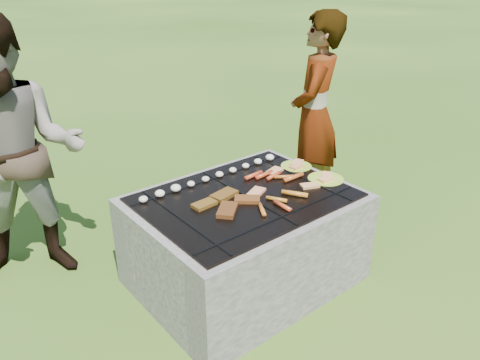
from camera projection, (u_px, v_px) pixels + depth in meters
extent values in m
plane|color=#274B12|center=(245.00, 279.00, 3.07)|extent=(60.00, 60.00, 0.00)
cube|color=#9E968D|center=(207.00, 215.00, 3.23)|extent=(1.30, 0.18, 0.60)
cube|color=gray|center=(291.00, 271.00, 2.65)|extent=(1.30, 0.18, 0.60)
cube|color=#AAA097|center=(168.00, 274.00, 2.62)|extent=(0.18, 0.64, 0.60)
cube|color=gray|center=(307.00, 213.00, 3.26)|extent=(0.18, 0.64, 0.60)
cube|color=black|center=(245.00, 248.00, 2.96)|extent=(0.94, 0.64, 0.48)
sphere|color=#FF5914|center=(245.00, 218.00, 2.87)|extent=(0.10, 0.10, 0.10)
cube|color=black|center=(245.00, 197.00, 2.81)|extent=(1.20, 0.90, 0.01)
cylinder|color=black|center=(182.00, 220.00, 2.55)|extent=(0.01, 0.88, 0.01)
cylinder|color=black|center=(245.00, 196.00, 2.81)|extent=(0.01, 0.88, 0.01)
cylinder|color=black|center=(298.00, 176.00, 3.06)|extent=(0.01, 0.88, 0.01)
cylinder|color=black|center=(282.00, 217.00, 2.58)|extent=(1.18, 0.01, 0.01)
cylinder|color=black|center=(214.00, 178.00, 3.03)|extent=(1.18, 0.01, 0.01)
ellipsoid|color=beige|center=(143.00, 199.00, 2.73)|extent=(0.05, 0.05, 0.04)
ellipsoid|color=#F2E2CD|center=(160.00, 193.00, 2.79)|extent=(0.06, 0.06, 0.04)
ellipsoid|color=beige|center=(176.00, 188.00, 2.85)|extent=(0.06, 0.06, 0.04)
ellipsoid|color=beige|center=(191.00, 184.00, 2.92)|extent=(0.05, 0.05, 0.03)
ellipsoid|color=beige|center=(206.00, 179.00, 2.98)|extent=(0.05, 0.05, 0.03)
ellipsoid|color=white|center=(219.00, 174.00, 3.04)|extent=(0.05, 0.05, 0.04)
ellipsoid|color=beige|center=(233.00, 170.00, 3.11)|extent=(0.05, 0.05, 0.03)
ellipsoid|color=#F1E0CC|center=(246.00, 166.00, 3.17)|extent=(0.05, 0.05, 0.03)
ellipsoid|color=white|center=(258.00, 161.00, 3.23)|extent=(0.06, 0.06, 0.04)
ellipsoid|color=white|center=(270.00, 157.00, 3.30)|extent=(0.06, 0.06, 0.04)
cube|color=#9A661C|center=(204.00, 204.00, 2.69)|extent=(0.14, 0.09, 0.02)
cube|color=#915D1A|center=(224.00, 195.00, 2.79)|extent=(0.18, 0.12, 0.02)
cube|color=brown|center=(227.00, 210.00, 2.62)|extent=(0.19, 0.18, 0.02)
cube|color=#A0521D|center=(247.00, 199.00, 2.74)|extent=(0.17, 0.16, 0.02)
cylinder|color=#D15522|center=(264.00, 175.00, 3.05)|extent=(0.15, 0.04, 0.03)
cylinder|color=#C54E20|center=(274.00, 176.00, 3.04)|extent=(0.14, 0.05, 0.03)
cylinder|color=orange|center=(284.00, 177.00, 3.03)|extent=(0.12, 0.09, 0.02)
cylinder|color=#BC6E1F|center=(294.00, 177.00, 3.01)|extent=(0.16, 0.03, 0.03)
cylinder|color=orange|center=(277.00, 199.00, 2.74)|extent=(0.08, 0.12, 0.02)
cylinder|color=orange|center=(295.00, 194.00, 2.80)|extent=(0.11, 0.15, 0.03)
cylinder|color=orange|center=(262.00, 209.00, 2.63)|extent=(0.09, 0.13, 0.02)
cylinder|color=red|center=(282.00, 206.00, 2.67)|extent=(0.03, 0.14, 0.03)
cylinder|color=#D15522|center=(254.00, 175.00, 3.04)|extent=(0.15, 0.04, 0.03)
cube|color=tan|center=(256.00, 192.00, 2.83)|extent=(0.15, 0.12, 0.02)
cube|color=#E7A676|center=(310.00, 186.00, 2.92)|extent=(0.13, 0.11, 0.02)
cube|color=#EEAB7A|center=(275.00, 171.00, 3.12)|extent=(0.14, 0.10, 0.02)
cylinder|color=#CCD933|center=(296.00, 167.00, 3.21)|extent=(0.23, 0.23, 0.01)
cube|color=tan|center=(296.00, 166.00, 3.18)|extent=(0.10, 0.07, 0.02)
cube|color=#F6C37E|center=(297.00, 163.00, 3.24)|extent=(0.12, 0.10, 0.02)
cylinder|color=#CDD733|center=(326.00, 179.00, 3.03)|extent=(0.28, 0.28, 0.01)
cube|color=#EEC37A|center=(326.00, 179.00, 3.00)|extent=(0.10, 0.07, 0.02)
cube|color=#E5AE75|center=(327.00, 175.00, 3.05)|extent=(0.11, 0.10, 0.02)
imported|color=#A8968C|center=(315.00, 116.00, 3.65)|extent=(0.69, 0.63, 1.58)
imported|color=gray|center=(18.00, 157.00, 2.79)|extent=(1.00, 0.91, 1.66)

